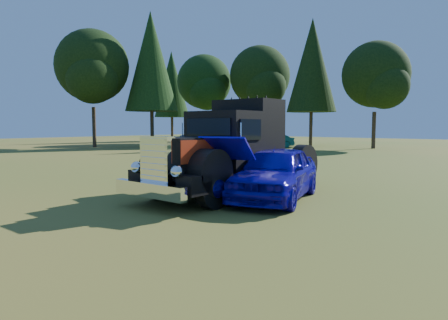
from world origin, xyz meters
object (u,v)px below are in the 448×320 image
(hotrod_coupe, at_px, (275,173))
(distant_teal_car, at_px, (273,141))
(spectator_near, at_px, (185,163))
(spectator_far, at_px, (185,163))
(diamond_t_truck, at_px, (231,154))

(hotrod_coupe, relative_size, distant_teal_car, 1.24)
(spectator_near, height_order, spectator_far, spectator_near)
(hotrod_coupe, height_order, spectator_near, hotrod_coupe)
(spectator_near, relative_size, spectator_far, 1.04)
(hotrod_coupe, height_order, spectator_far, hotrod_coupe)
(hotrod_coupe, bearing_deg, spectator_near, -165.14)
(diamond_t_truck, relative_size, spectator_far, 3.96)
(distant_teal_car, bearing_deg, hotrod_coupe, -14.97)
(hotrod_coupe, xyz_separation_m, spectator_far, (-3.32, -0.43, 0.11))
(spectator_near, distance_m, spectator_far, 0.51)
(diamond_t_truck, relative_size, distant_teal_car, 1.79)
(hotrod_coupe, distance_m, spectator_near, 3.05)
(diamond_t_truck, height_order, spectator_far, diamond_t_truck)
(hotrod_coupe, bearing_deg, diamond_t_truck, -175.39)
(diamond_t_truck, distance_m, spectator_far, 1.83)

